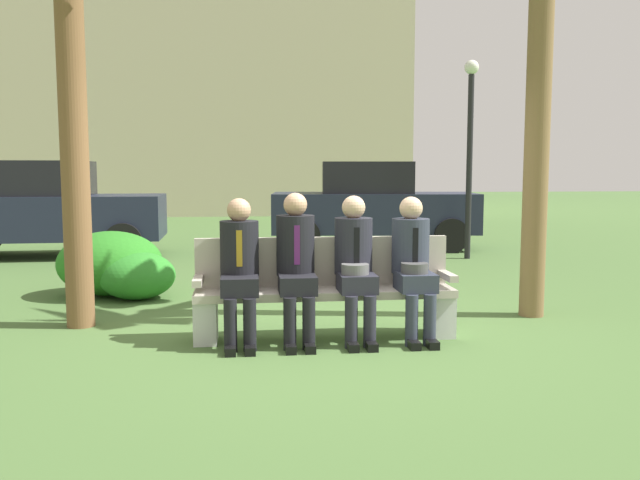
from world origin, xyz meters
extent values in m
plane|color=#476733|center=(0.00, 0.00, 0.00)|extent=(80.00, 80.00, 0.00)
cube|color=#B7AD9E|center=(-0.03, -0.12, 0.42)|extent=(2.33, 0.44, 0.07)
cube|color=#B7AD9E|center=(-0.03, 0.07, 0.68)|extent=(2.33, 0.06, 0.45)
cube|color=#B7AD9E|center=(-1.15, -0.12, 0.55)|extent=(0.08, 0.44, 0.06)
cube|color=#B7AD9E|center=(1.10, -0.12, 0.55)|extent=(0.08, 0.44, 0.06)
cube|color=silver|center=(-1.09, -0.12, 0.19)|extent=(0.20, 0.37, 0.38)
cube|color=silver|center=(1.04, -0.12, 0.19)|extent=(0.20, 0.37, 0.38)
cube|color=black|center=(-0.79, -0.29, 0.53)|extent=(0.32, 0.38, 0.16)
cylinder|color=black|center=(-0.87, -0.48, 0.23)|extent=(0.11, 0.11, 0.45)
cylinder|color=black|center=(-0.71, -0.48, 0.23)|extent=(0.11, 0.11, 0.45)
cube|color=black|center=(-0.87, -0.54, 0.04)|extent=(0.09, 0.22, 0.07)
cube|color=black|center=(-0.71, -0.54, 0.04)|extent=(0.09, 0.22, 0.07)
cylinder|color=black|center=(-0.79, -0.10, 0.82)|extent=(0.34, 0.34, 0.49)
cube|color=olive|center=(-0.79, -0.27, 0.84)|extent=(0.05, 0.01, 0.31)
sphere|color=tan|center=(-0.79, -0.10, 1.16)|extent=(0.21, 0.21, 0.21)
cube|color=black|center=(-0.29, -0.29, 0.53)|extent=(0.32, 0.38, 0.16)
cylinder|color=black|center=(-0.37, -0.48, 0.23)|extent=(0.11, 0.11, 0.45)
cylinder|color=black|center=(-0.21, -0.48, 0.23)|extent=(0.11, 0.11, 0.45)
cube|color=black|center=(-0.37, -0.54, 0.04)|extent=(0.09, 0.22, 0.07)
cube|color=black|center=(-0.21, -0.54, 0.04)|extent=(0.09, 0.22, 0.07)
cylinder|color=black|center=(-0.29, -0.10, 0.85)|extent=(0.34, 0.34, 0.53)
cube|color=#4C1951|center=(-0.29, -0.27, 0.87)|extent=(0.05, 0.01, 0.34)
sphere|color=tan|center=(-0.29, -0.10, 1.21)|extent=(0.21, 0.21, 0.21)
cube|color=#23232D|center=(0.23, -0.29, 0.53)|extent=(0.32, 0.38, 0.16)
cylinder|color=#23232D|center=(0.15, -0.48, 0.23)|extent=(0.11, 0.11, 0.45)
cylinder|color=#23232D|center=(0.31, -0.48, 0.23)|extent=(0.11, 0.11, 0.45)
cube|color=black|center=(0.15, -0.54, 0.04)|extent=(0.09, 0.22, 0.07)
cube|color=black|center=(0.31, -0.54, 0.04)|extent=(0.09, 0.22, 0.07)
cylinder|color=#23232D|center=(0.23, -0.10, 0.83)|extent=(0.34, 0.34, 0.51)
cube|color=black|center=(0.23, -0.27, 0.85)|extent=(0.05, 0.01, 0.32)
sphere|color=tan|center=(0.23, -0.10, 1.18)|extent=(0.21, 0.21, 0.21)
cylinder|color=#5D5D5D|center=(0.21, -0.31, 0.66)|extent=(0.24, 0.24, 0.09)
cube|color=#2D3342|center=(0.76, -0.29, 0.53)|extent=(0.32, 0.38, 0.16)
cylinder|color=#2D3342|center=(0.68, -0.48, 0.23)|extent=(0.11, 0.11, 0.45)
cylinder|color=#2D3342|center=(0.84, -0.48, 0.23)|extent=(0.11, 0.11, 0.45)
cube|color=black|center=(0.68, -0.54, 0.04)|extent=(0.09, 0.22, 0.07)
cube|color=black|center=(0.84, -0.54, 0.04)|extent=(0.09, 0.22, 0.07)
cylinder|color=#2D3342|center=(0.76, -0.10, 0.83)|extent=(0.34, 0.34, 0.49)
cube|color=black|center=(0.76, -0.27, 0.85)|extent=(0.05, 0.01, 0.32)
sphere|color=tan|center=(0.76, -0.10, 1.17)|extent=(0.21, 0.21, 0.21)
cylinder|color=#464646|center=(0.74, -0.31, 0.66)|extent=(0.24, 0.24, 0.09)
cylinder|color=brown|center=(-2.33, 0.61, 1.74)|extent=(0.26, 0.26, 3.47)
cylinder|color=brown|center=(2.23, 0.54, 2.24)|extent=(0.25, 0.25, 4.49)
ellipsoid|color=#2B7E26|center=(-2.00, 1.92, 0.28)|extent=(0.90, 0.82, 0.56)
ellipsoid|color=#297720|center=(-2.37, 2.24, 0.39)|extent=(1.25, 1.14, 0.78)
cube|color=#1E2338|center=(-4.14, 6.06, 0.70)|extent=(3.93, 1.65, 0.76)
cube|color=black|center=(-4.29, 6.05, 1.38)|extent=(1.73, 1.40, 0.60)
cylinder|color=black|center=(-2.79, 6.87, 0.32)|extent=(0.64, 0.15, 0.64)
cylinder|color=black|center=(-2.76, 5.31, 0.32)|extent=(0.64, 0.15, 0.64)
cube|color=#1E2338|center=(1.78, 6.63, 0.70)|extent=(4.05, 1.97, 0.76)
cube|color=black|center=(1.63, 6.64, 1.38)|extent=(1.84, 1.54, 0.60)
cylinder|color=black|center=(3.22, 7.25, 0.32)|extent=(0.65, 0.21, 0.64)
cylinder|color=black|center=(3.05, 5.70, 0.32)|extent=(0.65, 0.21, 0.64)
cylinder|color=black|center=(0.50, 7.55, 0.32)|extent=(0.65, 0.21, 0.64)
cylinder|color=black|center=(0.34, 6.00, 0.32)|extent=(0.65, 0.21, 0.64)
cylinder|color=black|center=(3.09, 4.93, 1.56)|extent=(0.10, 0.10, 3.12)
sphere|color=white|center=(3.09, 4.93, 3.24)|extent=(0.24, 0.24, 0.24)
cube|color=#BAB090|center=(-1.91, 20.14, 5.91)|extent=(13.85, 8.43, 11.82)
camera|label=1|loc=(-0.75, -5.83, 1.50)|focal=36.52mm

